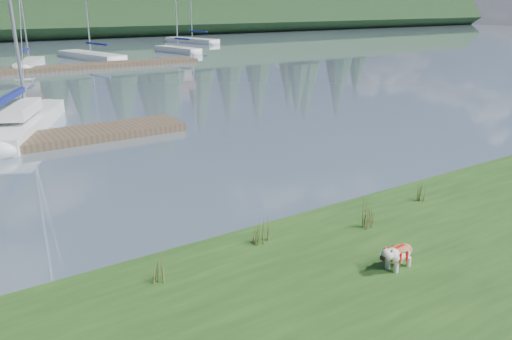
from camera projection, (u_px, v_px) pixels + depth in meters
ground at (0, 74)px, 35.12m from camera, size 200.00×200.00×0.00m
bulldog at (398, 253)px, 8.78m from camera, size 0.78×0.37×0.47m
sailboat_main at (27, 117)px, 20.07m from camera, size 4.85×8.16×11.90m
dock_far at (30, 70)px, 36.10m from camera, size 26.00×2.20×0.30m
sailboat_bg_2 at (31, 62)px, 39.04m from camera, size 3.39×6.51×9.88m
sailboat_bg_3 at (86, 55)px, 44.61m from camera, size 4.18×9.74×13.89m
sailboat_bg_4 at (174, 49)px, 49.94m from camera, size 2.62×7.00×10.25m
sailboat_bg_5 at (188, 40)px, 61.96m from camera, size 4.25×8.91×12.47m
weed_0 at (265, 230)px, 9.76m from camera, size 0.17×0.14×0.57m
weed_1 at (254, 237)px, 9.65m from camera, size 0.17×0.14×0.41m
weed_2 at (367, 214)px, 10.37m from camera, size 0.17×0.14×0.71m
weed_3 at (157, 268)px, 8.34m from camera, size 0.17×0.14×0.63m
weed_4 at (372, 214)px, 10.69m from camera, size 0.17×0.14×0.40m
weed_5 at (420, 192)px, 11.75m from camera, size 0.17×0.14×0.54m
mud_lip at (211, 253)px, 9.96m from camera, size 60.00×0.50×0.14m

